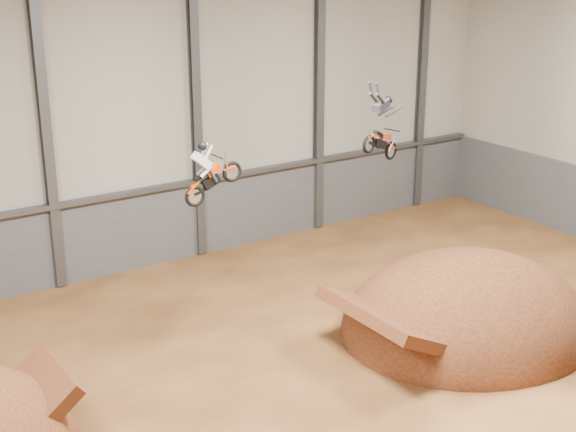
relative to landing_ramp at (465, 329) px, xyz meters
name	(u,v)px	position (x,y,z in m)	size (l,w,h in m)	color
floor	(336,427)	(-7.92, -2.44, 0.00)	(40.00, 40.00, 0.00)	#4F2D15
back_wall	(122,113)	(-7.92, 12.56, 7.00)	(40.00, 0.10, 14.00)	#A7A193
lower_band_back	(131,231)	(-7.92, 12.46, 1.75)	(39.80, 0.18, 3.50)	#4F5256
steel_rail	(130,193)	(-7.92, 12.31, 3.55)	(39.80, 0.35, 0.20)	#47494F
steel_column_2	(45,123)	(-11.26, 12.36, 7.00)	(0.40, 0.36, 13.90)	#47494F
steel_column_3	(196,105)	(-4.59, 12.36, 7.00)	(0.40, 0.36, 13.90)	#47494F
steel_column_4	(319,90)	(2.08, 12.36, 7.00)	(0.40, 0.36, 13.90)	#47494F
steel_column_5	(422,78)	(8.74, 12.36, 7.00)	(0.40, 0.36, 13.90)	#47494F
landing_ramp	(465,329)	(0.00, 0.00, 0.00)	(9.81, 8.68, 5.66)	#431F10
fmx_rider_a	(217,163)	(-8.50, 3.42, 6.93)	(2.21, 0.84, 2.00)	#E23A01
fmx_rider_b	(379,123)	(-3.86, 0.87, 8.14)	(2.60, 0.74, 2.23)	red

